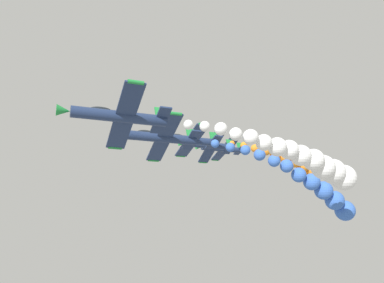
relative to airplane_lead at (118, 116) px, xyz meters
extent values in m
cylinder|color=navy|center=(-0.01, -0.18, -0.03)|extent=(1.48, 9.00, 1.48)
cone|color=#1E8438|center=(-0.01, 4.92, -0.03)|extent=(1.41, 1.20, 1.41)
cube|color=navy|center=(-0.06, -0.58, -0.12)|extent=(8.27, 1.90, 4.35)
cylinder|color=#1E8438|center=(-4.16, -0.58, 1.98)|extent=(0.48, 1.40, 0.48)
cylinder|color=#1E8438|center=(4.04, -0.58, -2.21)|extent=(0.48, 1.40, 0.48)
cube|color=navy|center=(0.01, -4.18, 0.02)|extent=(3.47, 1.20, 1.89)
cube|color=#1E8438|center=(0.43, -4.28, 0.83)|extent=(0.85, 1.10, 1.49)
ellipsoid|color=black|center=(0.21, 1.62, 0.41)|extent=(1.03, 2.20, 0.99)
sphere|color=white|center=(-0.12, -7.05, -0.15)|extent=(1.00, 1.00, 1.00)
sphere|color=white|center=(0.01, -8.92, -0.11)|extent=(1.10, 1.10, 1.10)
sphere|color=white|center=(0.06, -10.78, -0.18)|extent=(1.40, 1.40, 1.40)
sphere|color=white|center=(0.27, -12.65, -0.53)|extent=(1.44, 1.44, 1.44)
sphere|color=white|center=(0.34, -14.52, -0.68)|extent=(1.76, 1.76, 1.76)
sphere|color=white|center=(0.66, -16.39, -1.07)|extent=(1.87, 1.87, 1.87)
sphere|color=white|center=(0.82, -18.26, -1.39)|extent=(2.19, 2.19, 2.19)
sphere|color=white|center=(1.20, -20.13, -1.52)|extent=(2.30, 2.30, 2.30)
sphere|color=white|center=(1.50, -22.00, -2.00)|extent=(2.50, 2.50, 2.50)
sphere|color=white|center=(1.56, -23.86, -2.40)|extent=(2.65, 2.65, 2.65)
sphere|color=white|center=(2.12, -25.73, -3.09)|extent=(3.00, 3.00, 3.00)
sphere|color=white|center=(2.52, -27.60, -3.49)|extent=(3.15, 3.15, 3.15)
sphere|color=white|center=(2.81, -29.47, -4.12)|extent=(3.27, 3.27, 3.27)
cylinder|color=navy|center=(7.76, -6.59, 0.14)|extent=(1.46, 9.00, 1.46)
cone|color=#1E8438|center=(7.76, -1.49, 0.14)|extent=(1.39, 1.20, 1.39)
cube|color=navy|center=(7.71, -6.99, 0.05)|extent=(8.40, 1.90, 4.08)
cylinder|color=#1E8438|center=(3.55, -6.99, 2.01)|extent=(0.48, 1.40, 0.48)
cylinder|color=#1E8438|center=(11.87, -6.99, -1.91)|extent=(0.48, 1.40, 0.48)
cube|color=navy|center=(7.78, -10.59, 0.18)|extent=(3.51, 1.20, 1.78)
cube|color=#1E8438|center=(8.17, -10.69, 1.01)|extent=(0.81, 1.10, 1.51)
ellipsoid|color=black|center=(7.97, -4.79, 0.59)|extent=(1.02, 2.20, 0.97)
sphere|color=blue|center=(7.77, -13.82, 0.00)|extent=(1.06, 1.06, 1.06)
sphere|color=blue|center=(7.91, -16.04, -0.27)|extent=(1.20, 1.20, 1.20)
sphere|color=blue|center=(7.94, -18.27, -0.47)|extent=(1.32, 1.32, 1.32)
sphere|color=blue|center=(8.06, -20.50, -0.92)|extent=(1.58, 1.58, 1.58)
sphere|color=blue|center=(8.04, -22.72, -1.59)|extent=(1.66, 1.66, 1.66)
sphere|color=blue|center=(8.35, -24.95, -2.12)|extent=(1.84, 1.84, 1.84)
sphere|color=blue|center=(8.72, -27.18, -3.21)|extent=(2.10, 2.10, 2.10)
sphere|color=blue|center=(8.80, -29.40, -4.07)|extent=(2.40, 2.40, 2.40)
sphere|color=blue|center=(9.05, -31.63, -5.19)|extent=(2.65, 2.65, 2.65)
sphere|color=blue|center=(9.43, -33.86, -6.55)|extent=(2.80, 2.80, 2.80)
sphere|color=blue|center=(9.88, -36.08, -7.96)|extent=(3.00, 3.00, 3.00)
cylinder|color=navy|center=(15.11, -13.15, 1.87)|extent=(1.39, 9.00, 1.39)
cone|color=#1E8438|center=(15.11, -8.05, 1.87)|extent=(1.32, 1.20, 1.32)
cube|color=navy|center=(15.07, -13.55, 1.78)|extent=(8.81, 1.90, 3.01)
cylinder|color=#1E8438|center=(10.70, -13.55, 3.20)|extent=(0.45, 1.40, 0.45)
cylinder|color=#1E8438|center=(19.45, -13.55, 0.36)|extent=(0.45, 1.40, 0.45)
cube|color=navy|center=(15.12, -17.15, 1.92)|extent=(3.67, 1.20, 1.34)
cube|color=#1E8438|center=(15.40, -17.25, 2.79)|extent=(0.63, 1.10, 1.57)
ellipsoid|color=black|center=(15.26, -11.35, 2.34)|extent=(0.98, 2.20, 0.91)
sphere|color=orange|center=(15.10, -20.21, 2.01)|extent=(0.81, 0.81, 0.81)
sphere|color=orange|center=(15.19, -22.27, 1.88)|extent=(1.04, 1.04, 1.04)
sphere|color=orange|center=(15.31, -24.33, 1.60)|extent=(1.28, 1.28, 1.28)
sphere|color=orange|center=(15.46, -26.39, 1.35)|extent=(1.46, 1.46, 1.46)
sphere|color=orange|center=(16.03, -28.44, 1.13)|extent=(1.64, 1.64, 1.64)
sphere|color=orange|center=(16.17, -30.50, 0.80)|extent=(1.96, 1.96, 1.96)
sphere|color=orange|center=(16.69, -32.56, 0.37)|extent=(2.25, 2.25, 2.25)
sphere|color=orange|center=(17.17, -34.62, -0.33)|extent=(2.21, 2.21, 2.21)
sphere|color=orange|center=(17.54, -36.67, -0.91)|extent=(2.55, 2.55, 2.55)
cylinder|color=navy|center=(23.87, -20.62, 3.40)|extent=(1.50, 9.00, 1.50)
cone|color=#1E8438|center=(23.87, -15.52, 3.40)|extent=(1.42, 1.20, 1.42)
cube|color=navy|center=(23.82, -21.02, 3.31)|extent=(8.14, 1.90, 4.61)
cylinder|color=#1E8438|center=(19.79, -21.02, 5.54)|extent=(0.49, 1.40, 0.49)
cylinder|color=#1E8438|center=(27.84, -21.02, 1.08)|extent=(0.49, 1.40, 0.49)
cube|color=navy|center=(23.89, -24.62, 3.44)|extent=(3.41, 1.20, 2.00)
cube|color=#1E8438|center=(24.33, -24.72, 4.24)|extent=(0.90, 1.10, 1.47)
ellipsoid|color=black|center=(24.11, -18.82, 3.83)|extent=(1.04, 2.20, 1.00)
cylinder|color=navy|center=(31.99, -27.17, 4.76)|extent=(1.39, 9.00, 1.39)
cone|color=#1E8438|center=(31.99, -22.07, 4.76)|extent=(1.32, 1.20, 1.32)
cube|color=navy|center=(31.95, -27.57, 4.67)|extent=(8.80, 1.90, 3.03)
cylinder|color=#1E8438|center=(27.58, -27.57, 6.10)|extent=(0.45, 1.40, 0.45)
cylinder|color=#1E8438|center=(36.33, -27.57, 3.24)|extent=(0.45, 1.40, 0.45)
cube|color=navy|center=(32.00, -31.17, 4.81)|extent=(3.67, 1.20, 1.35)
cube|color=#1E8438|center=(32.29, -31.27, 5.68)|extent=(0.63, 1.10, 1.56)
ellipsoid|color=black|center=(32.14, -25.37, 5.23)|extent=(0.98, 2.20, 0.91)
camera|label=1|loc=(-34.36, 6.59, -9.92)|focal=35.50mm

